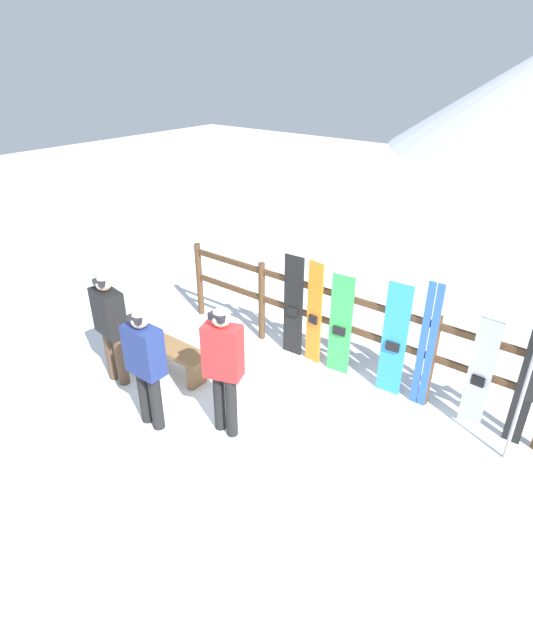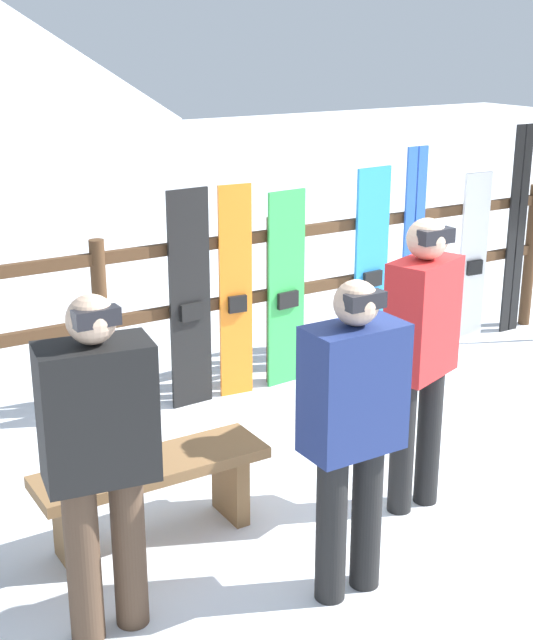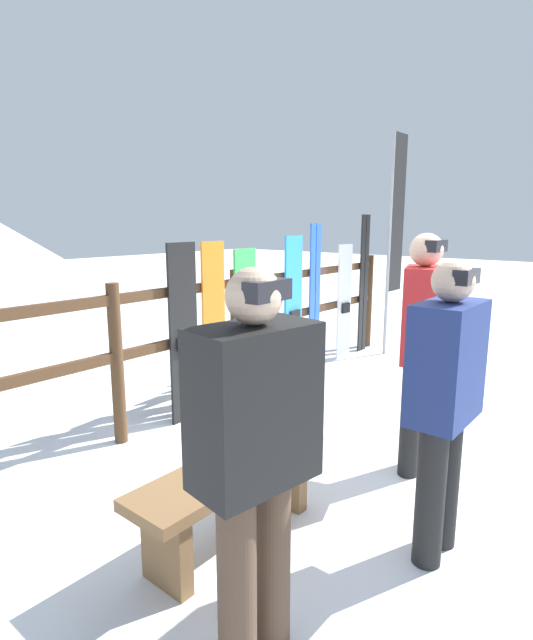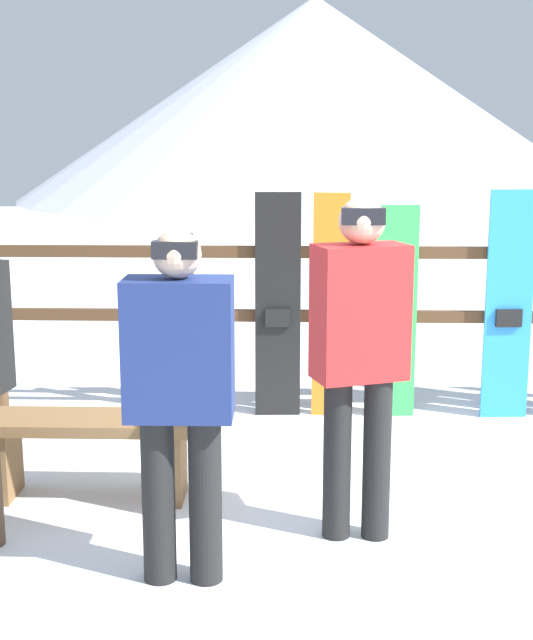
# 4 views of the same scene
# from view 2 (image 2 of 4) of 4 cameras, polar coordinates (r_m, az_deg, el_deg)

# --- Properties ---
(ground_plane) EXTENTS (40.00, 40.00, 0.00)m
(ground_plane) POSITION_cam_2_polar(r_m,az_deg,el_deg) (5.48, 10.25, -9.86)
(ground_plane) COLOR white
(fence) EXTENTS (5.43, 0.10, 1.26)m
(fence) POSITION_cam_2_polar(r_m,az_deg,el_deg) (6.51, 0.43, 2.12)
(fence) COLOR #4C331E
(fence) RESTS_ON ground
(bench) EXTENTS (1.21, 0.36, 0.45)m
(bench) POSITION_cam_2_polar(r_m,az_deg,el_deg) (4.68, -7.30, -10.30)
(bench) COLOR brown
(bench) RESTS_ON ground
(person_red) EXTENTS (0.47, 0.36, 1.64)m
(person_red) POSITION_cam_2_polar(r_m,az_deg,el_deg) (4.77, 9.87, -1.64)
(person_red) COLOR black
(person_red) RESTS_ON ground
(person_navy) EXTENTS (0.45, 0.25, 1.53)m
(person_navy) POSITION_cam_2_polar(r_m,az_deg,el_deg) (4.01, 5.53, -6.51)
(person_navy) COLOR black
(person_navy) RESTS_ON ground
(person_black) EXTENTS (0.50, 0.33, 1.56)m
(person_black) POSITION_cam_2_polar(r_m,az_deg,el_deg) (3.79, -10.63, -8.11)
(person_black) COLOR #4C3828
(person_black) RESTS_ON ground
(snowboard_black_stripe) EXTENTS (0.31, 0.07, 1.54)m
(snowboard_black_stripe) POSITION_cam_2_polar(r_m,az_deg,el_deg) (6.12, -4.91, 1.23)
(snowboard_black_stripe) COLOR black
(snowboard_black_stripe) RESTS_ON ground
(snowboard_orange) EXTENTS (0.25, 0.07, 1.54)m
(snowboard_orange) POSITION_cam_2_polar(r_m,az_deg,el_deg) (6.28, -1.98, 1.72)
(snowboard_orange) COLOR orange
(snowboard_orange) RESTS_ON ground
(snowboard_green) EXTENTS (0.32, 0.08, 1.46)m
(snowboard_green) POSITION_cam_2_polar(r_m,az_deg,el_deg) (6.50, 1.27, 1.93)
(snowboard_green) COLOR green
(snowboard_green) RESTS_ON ground
(snowboard_blue) EXTENTS (0.32, 0.07, 1.56)m
(snowboard_blue) POSITION_cam_2_polar(r_m,az_deg,el_deg) (6.92, 6.70, 3.26)
(snowboard_blue) COLOR #288CE0
(snowboard_blue) RESTS_ON ground
(ski_pair_blue) EXTENTS (0.19, 0.02, 1.69)m
(ski_pair_blue) POSITION_cam_2_polar(r_m,az_deg,el_deg) (7.16, 9.34, 4.21)
(ski_pair_blue) COLOR blue
(ski_pair_blue) RESTS_ON ground
(snowboard_white) EXTENTS (0.27, 0.07, 1.43)m
(snowboard_white) POSITION_cam_2_polar(r_m,az_deg,el_deg) (7.62, 13.08, 3.82)
(snowboard_white) COLOR white
(snowboard_white) RESTS_ON ground
(ski_pair_black) EXTENTS (0.20, 0.02, 1.79)m
(ski_pair_black) POSITION_cam_2_polar(r_m,az_deg,el_deg) (7.93, 15.71, 5.52)
(ski_pair_black) COLOR black
(ski_pair_black) RESTS_ON ground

